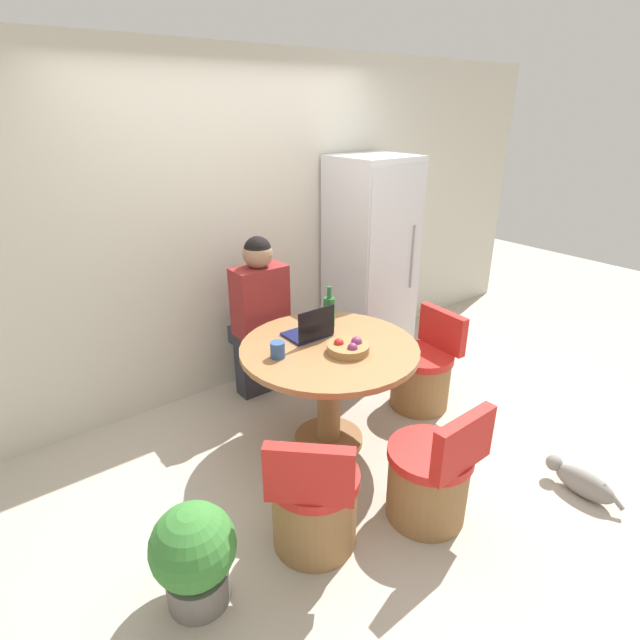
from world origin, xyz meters
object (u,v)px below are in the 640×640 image
at_px(cat, 581,481).
at_px(potted_plant, 194,554).
at_px(dining_table, 329,372).
at_px(chair_right_side, 422,375).
at_px(laptop, 310,331).
at_px(fruit_bowl, 349,347).
at_px(person_seated, 258,312).
at_px(chair_near_left_corner, 314,504).
at_px(chair_near_camera, 430,479).
at_px(refrigerator, 370,263).
at_px(bottle, 329,311).

xyz_separation_m(cat, potted_plant, (-2.16, 0.76, 0.20)).
height_order(dining_table, chair_right_side, chair_right_side).
distance_m(laptop, cat, 1.92).
xyz_separation_m(dining_table, laptop, (-0.02, 0.19, 0.24)).
xyz_separation_m(dining_table, fruit_bowl, (0.04, -0.14, 0.22)).
relative_size(person_seated, potted_plant, 2.47).
bearing_deg(chair_right_side, chair_near_left_corner, -64.87).
height_order(laptop, potted_plant, laptop).
bearing_deg(dining_table, chair_near_left_corner, -133.58).
bearing_deg(chair_near_camera, fruit_bowl, -92.83).
relative_size(refrigerator, cat, 3.74).
distance_m(chair_near_camera, fruit_bowl, 0.91).
distance_m(chair_right_side, chair_near_left_corner, 1.61).
relative_size(person_seated, cat, 2.76).
bearing_deg(fruit_bowl, laptop, 100.35).
xyz_separation_m(chair_right_side, person_seated, (-0.94, 0.87, 0.48)).
distance_m(refrigerator, fruit_bowl, 1.47).
relative_size(refrigerator, chair_right_side, 2.39).
distance_m(chair_near_left_corner, person_seated, 1.62).
height_order(chair_near_camera, laptop, laptop).
distance_m(bottle, cat, 1.91).
bearing_deg(fruit_bowl, potted_plant, -161.43).
bearing_deg(fruit_bowl, bottle, 68.40).
height_order(dining_table, cat, dining_table).
distance_m(person_seated, laptop, 0.62).
relative_size(person_seated, laptop, 4.63).
relative_size(chair_near_camera, laptop, 2.63).
height_order(refrigerator, chair_right_side, refrigerator).
xyz_separation_m(chair_right_side, potted_plant, (-2.14, -0.52, 0.03)).
relative_size(bottle, potted_plant, 0.55).
xyz_separation_m(chair_near_camera, bottle, (0.17, 1.14, 0.61)).
distance_m(refrigerator, person_seated, 1.19).
xyz_separation_m(chair_right_side, cat, (0.02, -1.28, -0.18)).
height_order(refrigerator, cat, refrigerator).
bearing_deg(laptop, dining_table, 95.91).
distance_m(laptop, potted_plant, 1.54).
distance_m(dining_table, chair_near_left_corner, 0.94).
bearing_deg(chair_near_camera, bottle, -100.15).
xyz_separation_m(chair_near_left_corner, bottle, (0.81, 0.89, 0.61)).
height_order(fruit_bowl, cat, fruit_bowl).
height_order(chair_right_side, chair_near_left_corner, same).
bearing_deg(refrigerator, dining_table, -143.49).
xyz_separation_m(refrigerator, person_seated, (-1.18, -0.03, -0.17)).
relative_size(dining_table, chair_right_side, 1.53).
relative_size(refrigerator, dining_table, 1.56).
relative_size(chair_near_camera, potted_plant, 1.41).
xyz_separation_m(refrigerator, fruit_bowl, (-1.09, -0.98, -0.12)).
relative_size(chair_near_camera, fruit_bowl, 2.85).
bearing_deg(fruit_bowl, chair_right_side, 5.62).
xyz_separation_m(chair_near_left_corner, cat, (1.52, -0.70, -0.18)).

